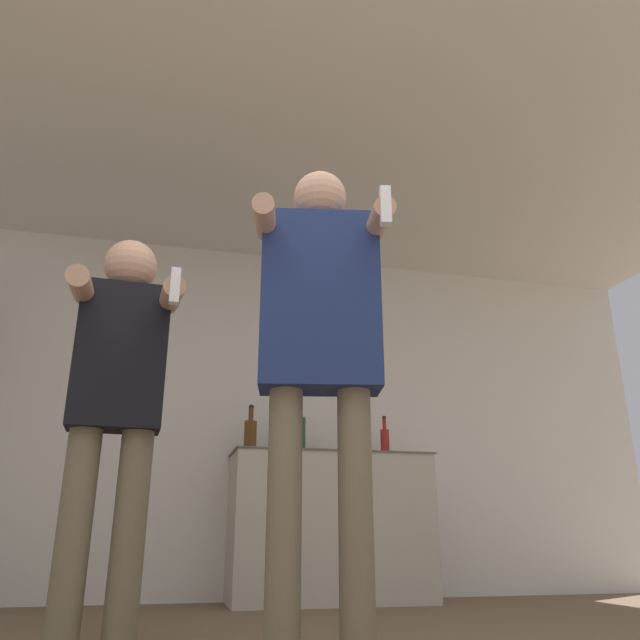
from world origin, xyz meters
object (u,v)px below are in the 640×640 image
bottle_red_label (250,434)px  person_woman_foreground (320,340)px  person_man_side (117,390)px  bottle_clear_vodka (285,435)px  bottle_brown_liquor (299,434)px  bottle_dark_rum (385,441)px

bottle_red_label → person_woman_foreground: person_woman_foreground is taller
bottle_red_label → person_man_side: person_man_side is taller
bottle_clear_vodka → person_man_side: 1.93m
bottle_brown_liquor → bottle_clear_vodka: size_ratio=1.11×
person_man_side → bottle_dark_rum: bearing=43.6°
bottle_red_label → bottle_clear_vodka: bottle_red_label is taller
bottle_dark_rum → person_woman_foreground: size_ratio=0.16×
bottle_dark_rum → bottle_red_label: bottle_red_label is taller
bottle_brown_liquor → person_woman_foreground: (-0.37, -2.15, 0.00)m
person_woman_foreground → person_man_side: (-0.73, 0.51, -0.11)m
bottle_dark_rum → bottle_clear_vodka: (-0.73, 0.00, 0.01)m
bottle_dark_rum → bottle_red_label: bearing=180.0°
bottle_brown_liquor → bottle_clear_vodka: bearing=180.0°
bottle_red_label → bottle_clear_vodka: size_ratio=1.05×
bottle_dark_rum → person_man_side: person_man_side is taller
bottle_brown_liquor → person_man_side: 1.98m
bottle_brown_liquor → bottle_clear_vodka: 0.10m
bottle_dark_rum → bottle_red_label: size_ratio=0.89×
person_woman_foreground → person_man_side: size_ratio=1.08×
bottle_clear_vodka → person_man_side: person_man_side is taller
bottle_dark_rum → bottle_brown_liquor: size_ratio=0.84×
bottle_clear_vodka → person_man_side: bearing=-121.3°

